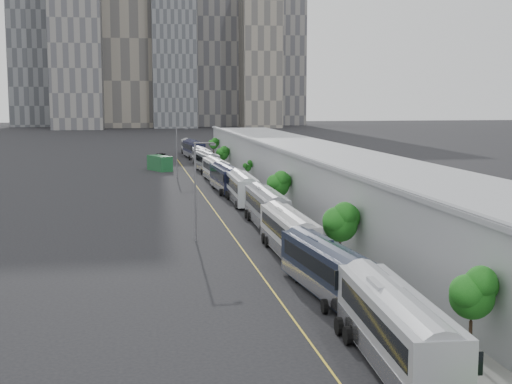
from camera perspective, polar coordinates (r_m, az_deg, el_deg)
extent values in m
cube|color=gray|center=(84.74, 3.92, -1.53)|extent=(10.00, 170.00, 0.12)
cube|color=gold|center=(82.93, -3.15, -1.76)|extent=(0.12, 160.00, 0.02)
cube|color=gray|center=(85.31, 6.55, 0.76)|extent=(12.00, 160.00, 6.80)
cube|color=gray|center=(85.07, 6.58, 2.40)|extent=(12.45, 160.40, 2.57)
cube|color=gray|center=(83.51, 2.69, 3.14)|extent=(0.30, 160.00, 0.40)
cube|color=slate|center=(329.03, -14.25, 13.19)|extent=(22.00, 22.00, 95.00)
cube|color=slate|center=(337.92, -6.63, 11.93)|extent=(20.00, 20.00, 80.00)
cube|color=slate|center=(360.59, -3.57, 13.67)|extent=(24.00, 24.00, 105.00)
cube|color=gray|center=(337.21, 0.37, 11.13)|extent=(18.00, 18.00, 70.00)
cube|color=slate|center=(371.35, -16.96, 13.58)|extent=(28.00, 26.00, 110.00)
cube|color=slate|center=(375.44, 2.03, 12.28)|extent=(22.00, 22.00, 90.00)
cube|color=#A3A6AD|center=(36.56, 11.04, -10.61)|extent=(3.55, 13.69, 3.28)
cube|color=black|center=(36.20, 11.18, -9.82)|extent=(3.51, 12.07, 1.12)
cube|color=silver|center=(36.90, 11.00, -12.17)|extent=(3.57, 13.42, 1.05)
cube|color=#A3A6AD|center=(37.46, 10.26, -7.29)|extent=(1.49, 2.37, 0.31)
cube|color=black|center=(49.14, 5.56, -6.03)|extent=(3.61, 12.57, 3.00)
cube|color=black|center=(48.84, 5.63, -5.46)|extent=(3.53, 11.09, 1.02)
cube|color=silver|center=(49.37, 5.54, -7.11)|extent=(3.62, 12.33, 0.96)
cube|color=black|center=(50.14, 5.15, -3.83)|extent=(1.43, 2.20, 0.29)
cube|color=silver|center=(61.20, 2.62, -3.26)|extent=(2.62, 12.84, 3.11)
cube|color=black|center=(60.91, 2.67, -2.77)|extent=(2.67, 11.30, 1.06)
cube|color=silver|center=(61.40, 2.62, -4.17)|extent=(2.66, 12.58, 0.99)
cube|color=silver|center=(62.34, 2.34, -1.47)|extent=(1.29, 2.18, 0.30)
cube|color=gray|center=(74.75, 0.82, -1.25)|extent=(2.81, 13.26, 3.21)
cube|color=black|center=(74.47, 0.85, -0.84)|extent=(2.85, 11.67, 1.09)
cube|color=silver|center=(74.92, 0.82, -2.03)|extent=(2.84, 13.00, 1.03)
cube|color=gray|center=(76.00, 0.61, 0.23)|extent=(1.35, 2.25, 0.31)
cube|color=silver|center=(91.02, -1.14, 0.31)|extent=(2.86, 13.30, 3.21)
cube|color=black|center=(90.75, -1.13, 0.66)|extent=(2.90, 11.71, 1.09)
cube|color=silver|center=(91.15, -1.14, -0.33)|extent=(2.90, 13.03, 1.03)
cube|color=silver|center=(92.32, -1.29, 1.51)|extent=(1.36, 2.26, 0.31)
cube|color=black|center=(102.89, -2.45, 1.12)|extent=(3.19, 13.27, 3.19)
cube|color=black|center=(102.62, -2.44, 1.43)|extent=(3.18, 11.69, 1.08)
cube|color=silver|center=(103.00, -2.45, 0.56)|extent=(3.22, 13.01, 1.02)
cube|color=black|center=(104.21, -2.56, 2.17)|extent=(1.41, 2.28, 0.30)
cube|color=silver|center=(115.89, -3.24, 1.79)|extent=(3.09, 12.69, 3.05)
cube|color=black|center=(115.64, -3.23, 2.05)|extent=(3.08, 11.19, 1.04)
cube|color=silver|center=(115.99, -3.24, 1.31)|extent=(3.11, 12.44, 0.98)
cube|color=silver|center=(117.17, -3.33, 2.67)|extent=(1.35, 2.19, 0.29)
cube|color=slate|center=(131.16, -4.00, 2.45)|extent=(3.60, 12.99, 3.11)
cube|color=black|center=(130.92, -3.99, 2.69)|extent=(3.53, 11.46, 1.06)
cube|color=silver|center=(131.25, -3.99, 2.02)|extent=(3.61, 12.73, 0.99)
cube|color=slate|center=(132.49, -4.07, 3.24)|extent=(1.45, 2.27, 0.30)
cube|color=#B1B3BC|center=(143.43, -4.39, 2.85)|extent=(2.83, 12.43, 3.00)
cube|color=black|center=(143.20, -4.38, 3.06)|extent=(2.85, 10.95, 1.02)
cube|color=silver|center=(143.51, -4.38, 2.47)|extent=(2.87, 12.18, 0.96)
cube|color=#B1B3BC|center=(144.73, -4.45, 3.54)|extent=(1.30, 2.13, 0.29)
cube|color=#171833|center=(160.94, -5.00, 3.42)|extent=(3.97, 14.11, 3.37)
cube|color=black|center=(160.69, -5.00, 3.63)|extent=(3.89, 12.45, 1.15)
cube|color=silver|center=(161.02, -5.00, 3.04)|extent=(3.99, 13.83, 1.08)
cube|color=#171833|center=(162.42, -5.05, 4.11)|extent=(1.59, 2.47, 0.32)
cube|color=#B9B9BB|center=(172.77, -5.43, 3.62)|extent=(2.69, 12.53, 3.03)
cube|color=black|center=(172.54, -5.43, 3.80)|extent=(2.73, 11.03, 1.03)
cube|color=silver|center=(172.83, -5.43, 3.30)|extent=(2.73, 12.28, 0.97)
cube|color=#B9B9BB|center=(174.10, -5.47, 4.20)|extent=(1.28, 2.13, 0.29)
cylinder|color=black|center=(37.91, 16.80, -10.32)|extent=(0.18, 0.18, 3.78)
sphere|color=#155F17|center=(37.38, 16.91, -7.53)|extent=(2.27, 2.27, 2.27)
cylinder|color=black|center=(57.87, 6.73, -4.04)|extent=(0.18, 0.18, 3.58)
sphere|color=#155F17|center=(57.52, 6.76, -2.17)|extent=(2.83, 2.83, 2.83)
cylinder|color=black|center=(82.28, 1.80, -0.54)|extent=(0.18, 0.18, 3.67)
sphere|color=#155F17|center=(82.04, 1.81, 0.78)|extent=(2.55, 2.55, 2.55)
cylinder|color=black|center=(109.17, -0.65, 1.27)|extent=(0.18, 0.18, 3.06)
sphere|color=#155F17|center=(109.03, -0.65, 2.02)|extent=(1.02, 1.02, 1.02)
cylinder|color=black|center=(135.40, -2.67, 2.48)|extent=(0.18, 0.18, 3.13)
sphere|color=#155F17|center=(135.27, -2.67, 3.16)|extent=(2.17, 2.17, 2.17)
cylinder|color=black|center=(152.02, -3.39, 3.18)|extent=(0.18, 0.18, 3.98)
sphere|color=#155F17|center=(151.89, -3.40, 3.90)|extent=(1.87, 1.87, 1.87)
cylinder|color=#59595E|center=(66.68, -4.87, 0.01)|extent=(0.18, 0.18, 9.31)
cylinder|color=#59595E|center=(66.33, -4.14, 3.93)|extent=(1.80, 0.14, 0.14)
cube|color=#59595E|center=(66.42, -3.45, 3.81)|extent=(0.50, 0.22, 0.18)
cylinder|color=#59595E|center=(121.56, -6.36, 3.15)|extent=(0.18, 0.18, 8.54)
cylinder|color=#59595E|center=(121.37, -5.97, 5.13)|extent=(1.80, 0.14, 0.14)
cube|color=#59595E|center=(121.44, -5.59, 5.06)|extent=(0.50, 0.22, 0.18)
cube|color=#174B26|center=(134.13, -7.71, 2.30)|extent=(4.66, 6.74, 2.78)
imported|color=black|center=(155.56, -7.46, 2.79)|extent=(4.70, 6.55, 1.66)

